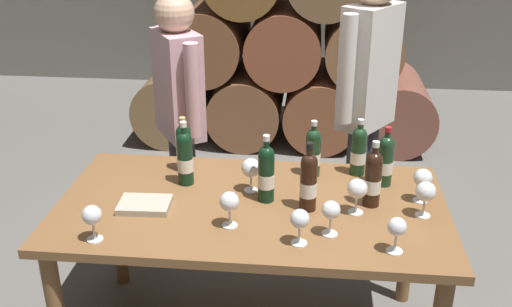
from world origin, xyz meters
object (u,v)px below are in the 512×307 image
object	(u,v)px
wine_bottle_3	(185,157)
wine_glass_3	(331,211)
wine_glass_0	(397,228)
wine_bottle_2	(266,173)
wine_bottle_0	(309,181)
wine_glass_7	(92,216)
wine_bottle_1	(313,152)
wine_glass_4	(300,220)
wine_glass_8	(357,189)
wine_glass_5	(423,179)
wine_glass_6	(251,168)
dining_table	(251,221)
wine_bottle_5	(373,178)
wine_bottle_6	(184,147)
wine_glass_1	(229,202)
wine_glass_2	(426,192)
tasting_notebook	(145,205)
sommelier_presenting	(367,91)
wine_bottle_4	(385,160)
wine_bottle_7	(359,151)
taster_seated_left	(180,108)

from	to	relation	value
wine_bottle_3	wine_glass_3	size ratio (longest dim) A/B	2.06
wine_glass_0	wine_bottle_2	bearing A→B (deg)	145.71
wine_bottle_0	wine_glass_7	world-z (taller)	wine_bottle_0
wine_bottle_1	wine_glass_4	size ratio (longest dim) A/B	1.86
wine_glass_4	wine_glass_8	size ratio (longest dim) A/B	0.94
wine_glass_5	wine_glass_6	distance (m)	0.75
dining_table	wine_bottle_0	bearing A→B (deg)	-5.02
wine_bottle_5	wine_glass_5	bearing A→B (deg)	13.84
dining_table	wine_glass_8	xyz separation A→B (m)	(0.45, -0.03, 0.20)
wine_bottle_0	wine_bottle_3	world-z (taller)	wine_bottle_0
dining_table	wine_bottle_5	distance (m)	0.56
wine_bottle_0	wine_bottle_6	distance (m)	0.68
wine_bottle_5	wine_glass_5	xyz separation A→B (m)	(0.22, 0.05, -0.02)
wine_glass_1	wine_glass_7	distance (m)	0.54
wine_bottle_2	wine_glass_2	size ratio (longest dim) A/B	1.96
tasting_notebook	wine_bottle_6	bearing A→B (deg)	73.63
wine_bottle_0	wine_glass_2	bearing A→B (deg)	-1.23
wine_bottle_0	wine_bottle_6	bearing A→B (deg)	151.93
wine_bottle_2	sommelier_presenting	xyz separation A→B (m)	(0.47, 0.71, 0.15)
wine_bottle_6	wine_glass_7	distance (m)	0.69
wine_bottle_0	tasting_notebook	distance (m)	0.71
wine_glass_5	wine_glass_6	bearing A→B (deg)	178.42
wine_bottle_3	wine_glass_7	bearing A→B (deg)	-116.66
wine_bottle_2	wine_glass_0	xyz separation A→B (m)	(0.52, -0.35, -0.03)
wine_glass_4	wine_bottle_2	bearing A→B (deg)	115.07
wine_bottle_4	wine_glass_0	bearing A→B (deg)	-91.02
wine_bottle_6	sommelier_presenting	xyz separation A→B (m)	(0.89, 0.45, 0.16)
wine_bottle_4	wine_bottle_5	distance (m)	0.21
wine_bottle_5	wine_glass_3	xyz separation A→B (m)	(-0.18, -0.26, -0.02)
wine_glass_3	wine_bottle_7	bearing A→B (deg)	76.14
wine_bottle_4	wine_glass_1	distance (m)	0.79
wine_bottle_1	wine_glass_2	world-z (taller)	wine_bottle_1
wine_glass_6	wine_glass_7	world-z (taller)	wine_glass_6
wine_bottle_2	wine_glass_6	xyz separation A→B (m)	(-0.08, 0.08, -0.02)
wine_glass_0	taster_seated_left	world-z (taller)	taster_seated_left
wine_bottle_0	wine_glass_7	distance (m)	0.89
wine_glass_4	sommelier_presenting	world-z (taller)	sommelier_presenting
wine_bottle_4	wine_glass_7	bearing A→B (deg)	-153.13
wine_glass_3	wine_glass_8	bearing A→B (deg)	58.40
wine_glass_4	taster_seated_left	size ratio (longest dim) A/B	0.10
wine_bottle_1	sommelier_presenting	distance (m)	0.54
wine_glass_4	wine_glass_5	world-z (taller)	wine_glass_5
wine_glass_4	wine_glass_7	distance (m)	0.80
wine_bottle_3	wine_glass_6	xyz separation A→B (m)	(0.31, -0.04, -0.02)
wine_bottle_3	taster_seated_left	distance (m)	0.58
wine_bottle_0	wine_glass_0	bearing A→B (deg)	-41.14
wine_bottle_0	taster_seated_left	world-z (taller)	taster_seated_left
wine_glass_2	sommelier_presenting	xyz separation A→B (m)	(-0.20, 0.78, 0.17)
wine_bottle_4	wine_glass_5	world-z (taller)	wine_bottle_4
wine_glass_1	wine_glass_6	xyz separation A→B (m)	(0.05, 0.31, 0.00)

